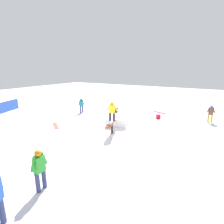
% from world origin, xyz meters
% --- Properties ---
extents(ground_plane, '(60.00, 60.00, 0.00)m').
position_xyz_m(ground_plane, '(0.00, 0.00, 0.00)').
color(ground_plane, white).
extents(rail_feature, '(2.33, 0.99, 0.83)m').
position_xyz_m(rail_feature, '(0.00, 0.00, 0.70)').
color(rail_feature, black).
rests_on(rail_feature, ground).
extents(snow_kicker_ramp, '(2.17, 1.98, 0.63)m').
position_xyz_m(snow_kicker_ramp, '(-1.83, -0.59, 0.32)').
color(snow_kicker_ramp, white).
rests_on(snow_kicker_ramp, ground).
extents(main_rider_on_rail, '(1.52, 0.72, 1.24)m').
position_xyz_m(main_rider_on_rail, '(0.00, 0.00, 1.42)').
color(main_rider_on_rail, silver).
rests_on(main_rider_on_rail, rail_feature).
extents(bystander_green, '(0.69, 0.24, 1.49)m').
position_xyz_m(bystander_green, '(5.83, 0.63, 0.84)').
color(bystander_green, navy).
rests_on(bystander_green, ground).
extents(bystander_brown, '(0.26, 0.58, 1.32)m').
position_xyz_m(bystander_brown, '(-5.90, 5.29, 0.74)').
color(bystander_brown, gold).
rests_on(bystander_brown, ground).
extents(bystander_teal, '(0.61, 0.26, 1.33)m').
position_xyz_m(bystander_teal, '(-3.20, -5.24, 0.75)').
color(bystander_teal, navy).
rests_on(bystander_teal, ground).
extents(loose_snowboard_magenta, '(0.73, 1.36, 0.02)m').
position_xyz_m(loose_snowboard_magenta, '(-6.90, 1.13, 0.01)').
color(loose_snowboard_magenta, '#D31D8E').
rests_on(loose_snowboard_magenta, ground).
extents(loose_snowboard_coral, '(1.11, 1.43, 0.02)m').
position_xyz_m(loose_snowboard_coral, '(0.79, -4.32, 0.01)').
color(loose_snowboard_coral, '#E86755').
rests_on(loose_snowboard_coral, ground).
extents(folding_chair, '(0.52, 0.52, 0.88)m').
position_xyz_m(folding_chair, '(-4.53, -2.45, 0.41)').
color(folding_chair, '#3F3F44').
rests_on(folding_chair, ground).
extents(backpack_on_snow, '(0.37, 0.37, 0.34)m').
position_xyz_m(backpack_on_snow, '(-4.88, 1.57, 0.17)').
color(backpack_on_snow, red).
rests_on(backpack_on_snow, ground).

